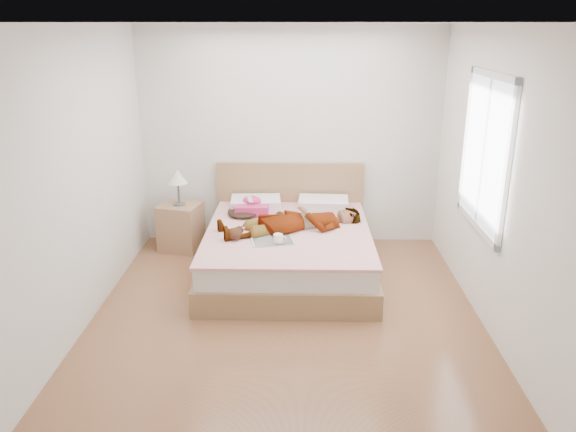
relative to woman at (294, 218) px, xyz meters
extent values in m
plane|color=#4E2E18|center=(-0.06, -1.02, -0.62)|extent=(4.00, 4.00, 0.00)
imported|color=white|center=(0.00, 0.00, 0.00)|extent=(1.72, 1.14, 0.22)
ellipsoid|color=black|center=(-0.57, 0.45, -0.08)|extent=(0.47, 0.54, 0.07)
cube|color=silver|center=(-0.50, 0.40, 0.08)|extent=(0.08, 0.11, 0.05)
plane|color=white|center=(-0.06, -1.02, 1.98)|extent=(4.00, 4.00, 0.00)
plane|color=silver|center=(-0.06, 0.98, 0.68)|extent=(3.60, 0.00, 3.60)
plane|color=silver|center=(-0.06, -3.02, 0.68)|extent=(3.60, 0.00, 3.60)
plane|color=beige|center=(-1.86, -1.02, 0.68)|extent=(0.00, 4.00, 4.00)
plane|color=white|center=(1.74, -1.02, 0.68)|extent=(0.00, 4.00, 4.00)
cube|color=white|center=(1.72, -0.72, 0.88)|extent=(0.02, 1.10, 1.30)
cube|color=silver|center=(1.72, -1.30, 0.88)|extent=(0.04, 0.06, 1.42)
cube|color=silver|center=(1.72, -0.14, 0.88)|extent=(0.04, 0.06, 1.42)
cube|color=silver|center=(1.72, -0.72, 0.20)|extent=(0.04, 1.22, 0.06)
cube|color=silver|center=(1.72, -0.72, 1.56)|extent=(0.04, 1.22, 0.06)
cube|color=silver|center=(1.71, -0.72, 0.88)|extent=(0.03, 0.04, 1.30)
cube|color=olive|center=(-0.06, -0.07, -0.49)|extent=(1.78, 2.08, 0.26)
cube|color=silver|center=(-0.06, -0.07, -0.25)|extent=(1.70, 2.00, 0.22)
cube|color=white|center=(-0.06, -0.07, -0.13)|extent=(1.74, 2.04, 0.03)
cube|color=brown|center=(-0.06, 0.94, -0.12)|extent=(1.80, 0.07, 1.00)
cube|color=white|center=(-0.46, 0.65, -0.05)|extent=(0.61, 0.44, 0.13)
cube|color=silver|center=(0.34, 0.65, -0.05)|extent=(0.60, 0.43, 0.13)
cube|color=#DE3C85|center=(-0.48, 0.46, -0.05)|extent=(0.38, 0.31, 0.12)
ellipsoid|color=#DD3C83|center=(-0.49, 0.51, 0.03)|extent=(0.28, 0.25, 0.11)
cube|color=white|center=(-0.21, -0.41, -0.10)|extent=(0.47, 0.36, 0.01)
cube|color=white|center=(-0.31, -0.43, -0.10)|extent=(0.26, 0.32, 0.02)
cube|color=#2A2A2A|center=(-0.10, -0.39, -0.10)|extent=(0.26, 0.32, 0.02)
cylinder|color=white|center=(-0.15, -0.48, -0.06)|extent=(0.10, 0.10, 0.11)
torus|color=white|center=(-0.10, -0.48, -0.06)|extent=(0.08, 0.02, 0.08)
cylinder|color=black|center=(-0.15, -0.48, -0.02)|extent=(0.08, 0.08, 0.00)
ellipsoid|color=black|center=(-0.59, -0.36, -0.05)|extent=(0.19, 0.20, 0.12)
ellipsoid|color=white|center=(-0.60, -0.37, -0.04)|extent=(0.10, 0.11, 0.06)
sphere|color=black|center=(-0.56, -0.28, -0.04)|extent=(0.09, 0.09, 0.09)
sphere|color=pink|center=(-0.58, -0.24, -0.02)|extent=(0.03, 0.03, 0.03)
sphere|color=pink|center=(-0.52, -0.27, -0.02)|extent=(0.03, 0.03, 0.03)
ellipsoid|color=black|center=(-0.65, -0.38, -0.08)|extent=(0.05, 0.06, 0.03)
ellipsoid|color=black|center=(-0.56, -0.42, -0.08)|extent=(0.05, 0.06, 0.03)
cube|color=olive|center=(-1.37, 0.63, -0.34)|extent=(0.54, 0.50, 0.56)
cylinder|color=#505050|center=(-1.37, 0.63, -0.05)|extent=(0.17, 0.17, 0.02)
cylinder|color=#4B4B4B|center=(-1.37, 0.63, 0.09)|extent=(0.03, 0.03, 0.28)
cone|color=white|center=(-1.37, 0.63, 0.28)|extent=(0.27, 0.27, 0.16)
camera|label=1|loc=(0.07, -5.68, 1.97)|focal=35.00mm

